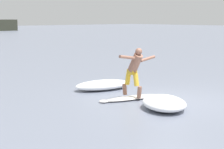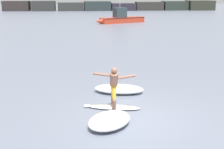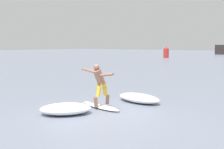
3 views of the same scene
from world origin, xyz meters
The scene contains 5 objects.
ground_plane centered at (0.00, 0.00, 0.00)m, with size 200.00×200.00×0.00m, color gray.
surfboard centered at (-0.80, 0.98, 0.05)m, with size 2.15×0.97×0.23m.
surfer centered at (-0.77, 0.86, 0.99)m, with size 1.50×0.81×1.53m.
wave_foam_at_tail centered at (-0.38, 2.78, 0.17)m, with size 2.25×1.46×0.33m.
wave_foam_at_nose centered at (-1.03, -0.54, 0.18)m, with size 1.95×2.07×0.36m.
Camera 1 is at (-8.97, -7.02, 2.52)m, focal length 60.00 mm.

